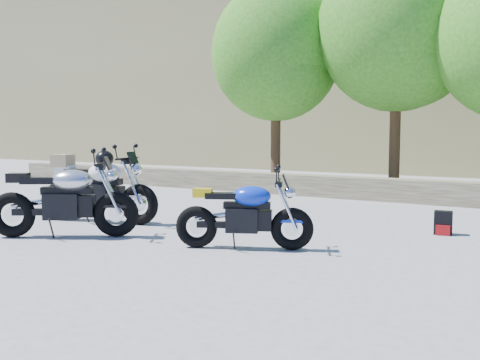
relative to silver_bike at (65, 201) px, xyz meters
name	(u,v)px	position (x,y,z in m)	size (l,w,h in m)	color
ground	(193,234)	(1.43, 1.18, -0.53)	(90.00, 90.00, 0.00)	gray
stone_wall	(334,187)	(1.43, 6.68, -0.28)	(22.00, 0.55, 0.50)	#494131
tree_decid_left	(278,57)	(-0.97, 8.31, 3.11)	(3.67, 3.67, 5.62)	#382314
tree_decid_mid	(401,33)	(2.33, 8.71, 3.51)	(4.08, 4.08, 6.24)	#382314
silver_bike	(65,201)	(0.00, 0.00, 0.00)	(1.88, 1.35, 1.08)	black
white_bike	(98,187)	(-0.58, 1.17, 0.07)	(2.18, 0.83, 1.22)	black
blue_bike	(245,215)	(2.63, 0.71, -0.08)	(1.70, 0.91, 0.91)	black
backpack	(443,223)	(4.61, 3.14, -0.36)	(0.29, 0.26, 0.35)	black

